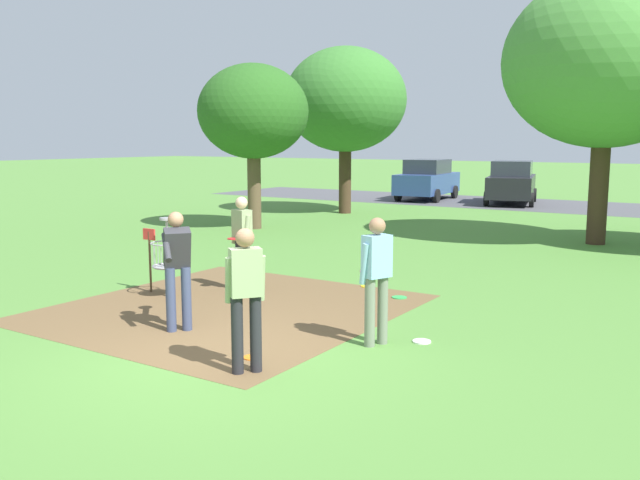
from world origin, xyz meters
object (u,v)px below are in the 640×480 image
(player_foreground_watching, at_px, (246,292))
(frisbee_near_basket, at_px, (366,286))
(frisbee_far_right, at_px, (399,297))
(frisbee_far_left, at_px, (422,341))
(tree_mid_right, at_px, (345,100))
(player_waiting_right, at_px, (242,238))
(frisbee_by_tee, at_px, (253,283))
(parked_car_center_left, at_px, (512,182))
(parked_car_leftmost, at_px, (427,180))
(disc_golf_basket, at_px, (166,254))
(player_waiting_left, at_px, (377,274))
(tree_mid_left, at_px, (606,61))
(tree_mid_center, at_px, (253,112))
(player_throwing, at_px, (178,263))
(frisbee_mid_grass, at_px, (252,357))

(player_foreground_watching, distance_m, frisbee_near_basket, 5.08)
(frisbee_far_right, bearing_deg, player_foreground_watching, -87.63)
(player_foreground_watching, xyz_separation_m, frisbee_far_left, (1.22, 2.22, -0.96))
(frisbee_far_left, xyz_separation_m, tree_mid_right, (-9.28, 13.53, 4.15))
(player_waiting_right, xyz_separation_m, tree_mid_right, (-5.22, 12.38, 3.19))
(frisbee_by_tee, distance_m, tree_mid_right, 13.49)
(frisbee_far_left, distance_m, frisbee_far_right, 2.59)
(parked_car_center_left, bearing_deg, parked_car_leftmost, -179.45)
(disc_golf_basket, distance_m, player_waiting_left, 4.44)
(frisbee_far_left, height_order, tree_mid_left, tree_mid_left)
(disc_golf_basket, height_order, frisbee_far_right, disc_golf_basket)
(frisbee_by_tee, height_order, tree_mid_right, tree_mid_right)
(frisbee_by_tee, height_order, tree_mid_center, tree_mid_center)
(frisbee_by_tee, bearing_deg, parked_car_center_left, 92.88)
(player_waiting_right, bearing_deg, tree_mid_right, 112.87)
(player_throwing, xyz_separation_m, frisbee_far_left, (3.16, 1.37, -0.98))
(frisbee_far_right, bearing_deg, tree_mid_right, 124.72)
(player_waiting_left, height_order, tree_mid_center, tree_mid_center)
(tree_mid_center, bearing_deg, parked_car_leftmost, 88.92)
(frisbee_mid_grass, relative_size, parked_car_leftmost, 0.05)
(player_throwing, height_order, tree_mid_center, tree_mid_center)
(disc_golf_basket, distance_m, player_foreground_watching, 4.32)
(player_throwing, bearing_deg, player_foreground_watching, -23.91)
(player_throwing, relative_size, player_waiting_right, 1.00)
(player_foreground_watching, distance_m, tree_mid_left, 13.39)
(player_waiting_left, bearing_deg, disc_golf_basket, 173.30)
(player_waiting_left, relative_size, player_waiting_right, 1.00)
(frisbee_near_basket, height_order, tree_mid_center, tree_mid_center)
(disc_golf_basket, xyz_separation_m, player_throwing, (1.72, -1.45, 0.23))
(player_waiting_right, bearing_deg, frisbee_near_basket, 40.60)
(frisbee_mid_grass, relative_size, frisbee_far_right, 0.87)
(player_waiting_left, xyz_separation_m, tree_mid_center, (-8.86, 8.62, 2.57))
(parked_car_leftmost, bearing_deg, player_throwing, -74.87)
(tree_mid_left, bearing_deg, frisbee_far_right, -100.68)
(frisbee_near_basket, height_order, frisbee_by_tee, same)
(frisbee_by_tee, relative_size, tree_mid_center, 0.04)
(tree_mid_left, bearing_deg, player_throwing, -105.60)
(frisbee_far_left, height_order, tree_mid_center, tree_mid_center)
(player_foreground_watching, relative_size, tree_mid_right, 0.28)
(tree_mid_right, relative_size, parked_car_center_left, 1.35)
(frisbee_mid_grass, xyz_separation_m, parked_car_leftmost, (-7.60, 22.38, 0.91))
(frisbee_mid_grass, bearing_deg, player_foreground_watching, -58.07)
(player_foreground_watching, xyz_separation_m, frisbee_far_right, (-0.18, 4.40, -0.96))
(player_waiting_left, relative_size, frisbee_mid_grass, 7.59)
(frisbee_near_basket, bearing_deg, disc_golf_basket, -134.95)
(player_throwing, relative_size, player_waiting_left, 1.00)
(frisbee_far_right, bearing_deg, player_throwing, -116.30)
(frisbee_by_tee, bearing_deg, frisbee_far_left, -21.94)
(player_waiting_left, bearing_deg, player_waiting_right, 156.06)
(frisbee_by_tee, xyz_separation_m, tree_mid_center, (-5.07, 6.46, 3.53))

